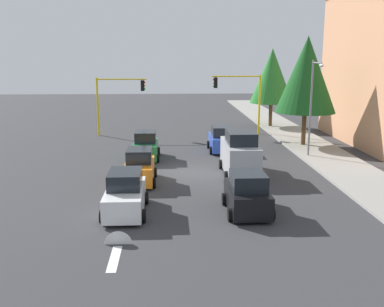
% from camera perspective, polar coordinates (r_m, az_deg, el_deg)
% --- Properties ---
extents(ground_plane, '(120.00, 120.00, 0.00)m').
position_cam_1_polar(ground_plane, '(28.66, -0.94, -2.42)').
color(ground_plane, '#353538').
extents(sidewalk_kerb, '(80.00, 4.00, 0.15)m').
position_cam_1_polar(sidewalk_kerb, '(35.38, 16.02, 0.07)').
color(sidewalk_kerb, gray).
rests_on(sidewalk_kerb, ground).
extents(lane_arrow_near, '(2.40, 1.10, 1.10)m').
position_cam_1_polar(lane_arrow_near, '(17.87, -9.50, -11.94)').
color(lane_arrow_near, silver).
rests_on(lane_arrow_near, ground).
extents(traffic_signal_far_right, '(0.36, 4.59, 5.32)m').
position_cam_1_polar(traffic_signal_far_right, '(42.11, -9.39, 7.38)').
color(traffic_signal_far_right, yellow).
rests_on(traffic_signal_far_right, ground).
extents(traffic_signal_far_left, '(0.36, 4.59, 5.56)m').
position_cam_1_polar(traffic_signal_far_left, '(42.35, 6.15, 7.72)').
color(traffic_signal_far_left, yellow).
rests_on(traffic_signal_far_left, ground).
extents(street_lamp_curbside, '(2.15, 0.28, 7.00)m').
position_cam_1_polar(street_lamp_curbside, '(33.04, 15.08, 6.79)').
color(street_lamp_curbside, slate).
rests_on(street_lamp_curbside, ground).
extents(tree_roadside_far, '(4.38, 4.38, 8.01)m').
position_cam_1_polar(tree_roadside_far, '(46.91, 10.10, 9.66)').
color(tree_roadside_far, brown).
rests_on(tree_roadside_far, ground).
extents(tree_roadside_mid, '(4.81, 4.81, 8.82)m').
position_cam_1_polar(tree_roadside_mid, '(37.36, 14.32, 9.66)').
color(tree_roadside_mid, brown).
rests_on(tree_roadside_mid, ground).
extents(delivery_van_silver, '(4.80, 2.22, 2.77)m').
position_cam_1_polar(delivery_van_silver, '(28.06, 6.10, -0.12)').
color(delivery_van_silver, '#B2B5BA').
rests_on(delivery_van_silver, ground).
extents(car_white, '(4.17, 2.04, 1.98)m').
position_cam_1_polar(car_white, '(21.51, -8.46, -5.12)').
color(car_white, white).
rests_on(car_white, ground).
extents(car_orange, '(3.73, 1.95, 1.98)m').
position_cam_1_polar(car_orange, '(26.43, -6.68, -1.78)').
color(car_orange, orange).
rests_on(car_orange, ground).
extents(car_black, '(3.65, 2.10, 1.98)m').
position_cam_1_polar(car_black, '(21.42, 7.03, -5.16)').
color(car_black, black).
rests_on(car_black, ground).
extents(car_blue, '(3.76, 2.05, 1.98)m').
position_cam_1_polar(car_blue, '(34.92, 3.77, 1.75)').
color(car_blue, blue).
rests_on(car_blue, ground).
extents(car_green, '(3.78, 1.99, 1.98)m').
position_cam_1_polar(car_green, '(32.49, -5.90, 0.90)').
color(car_green, '#1E7238').
rests_on(car_green, ground).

